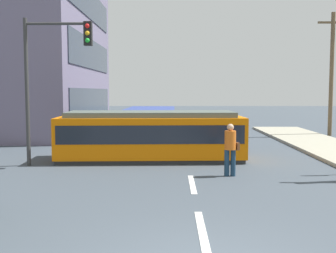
# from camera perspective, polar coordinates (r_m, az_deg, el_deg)

# --- Properties ---
(ground_plane) EXTENTS (120.00, 120.00, 0.00)m
(ground_plane) POSITION_cam_1_polar(r_m,az_deg,el_deg) (16.12, 2.67, -4.77)
(ground_plane) COLOR #3D464F
(lane_stripe_1) EXTENTS (0.16, 2.40, 0.01)m
(lane_stripe_1) POSITION_cam_1_polar(r_m,az_deg,el_deg) (8.35, 4.67, -13.97)
(lane_stripe_1) COLOR silver
(lane_stripe_1) RESTS_ON ground
(lane_stripe_2) EXTENTS (0.16, 2.40, 0.01)m
(lane_stripe_2) POSITION_cam_1_polar(r_m,az_deg,el_deg) (12.20, 3.34, -7.90)
(lane_stripe_2) COLOR silver
(lane_stripe_2) RESTS_ON ground
(lane_stripe_3) EXTENTS (0.16, 2.40, 0.01)m
(lane_stripe_3) POSITION_cam_1_polar(r_m,az_deg,el_deg) (22.42, 2.10, -2.03)
(lane_stripe_3) COLOR silver
(lane_stripe_3) RESTS_ON ground
(lane_stripe_4) EXTENTS (0.16, 2.40, 0.01)m
(lane_stripe_4) POSITION_cam_1_polar(r_m,az_deg,el_deg) (28.39, 1.79, -0.58)
(lane_stripe_4) COLOR silver
(lane_stripe_4) RESTS_ON ground
(streetcar_tram) EXTENTS (7.28, 2.84, 1.91)m
(streetcar_tram) POSITION_cam_1_polar(r_m,az_deg,el_deg) (16.37, -2.36, -1.15)
(streetcar_tram) COLOR orange
(streetcar_tram) RESTS_ON ground
(city_bus) EXTENTS (2.58, 5.93, 1.81)m
(city_bus) POSITION_cam_1_polar(r_m,az_deg,el_deg) (21.85, -2.40, 0.52)
(city_bus) COLOR navy
(city_bus) RESTS_ON ground
(pedestrian_crossing) EXTENTS (0.49, 0.36, 1.67)m
(pedestrian_crossing) POSITION_cam_1_polar(r_m,az_deg,el_deg) (13.33, 8.56, -2.75)
(pedestrian_crossing) COLOR #1A344D
(pedestrian_crossing) RESTS_ON ground
(traffic_light_mast) EXTENTS (2.44, 0.33, 5.28)m
(traffic_light_mast) POSITION_cam_1_polar(r_m,az_deg,el_deg) (15.52, -15.67, 8.24)
(traffic_light_mast) COLOR #333333
(traffic_light_mast) RESTS_ON ground
(utility_pole_mid) EXTENTS (1.80, 0.24, 7.37)m
(utility_pole_mid) POSITION_cam_1_polar(r_m,az_deg,el_deg) (26.94, 21.53, 7.01)
(utility_pole_mid) COLOR brown
(utility_pole_mid) RESTS_ON ground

